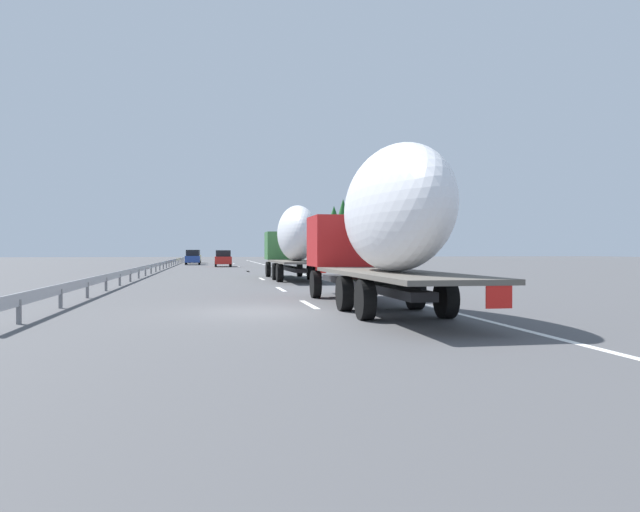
# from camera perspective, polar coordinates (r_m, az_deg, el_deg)

# --- Properties ---
(ground_plane) EXTENTS (260.00, 260.00, 0.00)m
(ground_plane) POSITION_cam_1_polar(r_m,az_deg,el_deg) (57.55, -9.00, -1.31)
(ground_plane) COLOR #4C4C4F
(lane_stripe_0) EXTENTS (3.20, 0.20, 0.01)m
(lane_stripe_0) POSITION_cam_1_polar(r_m,az_deg,el_deg) (19.85, -1.05, -4.65)
(lane_stripe_0) COLOR white
(lane_stripe_0) RESTS_ON ground_plane
(lane_stripe_1) EXTENTS (3.20, 0.20, 0.01)m
(lane_stripe_1) POSITION_cam_1_polar(r_m,az_deg,el_deg) (27.80, -3.75, -3.18)
(lane_stripe_1) COLOR white
(lane_stripe_1) RESTS_ON ground_plane
(lane_stripe_2) EXTENTS (3.20, 0.20, 0.01)m
(lane_stripe_2) POSITION_cam_1_polar(r_m,az_deg,el_deg) (38.28, -5.58, -2.19)
(lane_stripe_2) COLOR white
(lane_stripe_2) RESTS_ON ground_plane
(lane_stripe_3) EXTENTS (3.20, 0.20, 0.01)m
(lane_stripe_3) POSITION_cam_1_polar(r_m,az_deg,el_deg) (52.47, -6.89, -1.47)
(lane_stripe_3) COLOR white
(lane_stripe_3) RESTS_ON ground_plane
(lane_stripe_4) EXTENTS (3.20, 0.20, 0.01)m
(lane_stripe_4) POSITION_cam_1_polar(r_m,az_deg,el_deg) (52.37, -6.89, -1.47)
(lane_stripe_4) COLOR white
(lane_stripe_4) RESTS_ON ground_plane
(lane_stripe_5) EXTENTS (3.20, 0.20, 0.01)m
(lane_stripe_5) POSITION_cam_1_polar(r_m,az_deg,el_deg) (69.35, -7.75, -1.00)
(lane_stripe_5) COLOR white
(lane_stripe_5) RESTS_ON ground_plane
(lane_stripe_6) EXTENTS (3.20, 0.20, 0.01)m
(lane_stripe_6) POSITION_cam_1_polar(r_m,az_deg,el_deg) (85.00, -8.24, -0.73)
(lane_stripe_6) COLOR white
(lane_stripe_6) RESTS_ON ground_plane
(edge_line_right) EXTENTS (110.00, 0.20, 0.01)m
(edge_line_right) POSITION_cam_1_polar(r_m,az_deg,el_deg) (62.91, -4.09, -1.15)
(edge_line_right) COLOR white
(edge_line_right) RESTS_ON ground_plane
(truck_lead) EXTENTS (12.83, 2.55, 4.46)m
(truck_lead) POSITION_cam_1_polar(r_m,az_deg,el_deg) (36.57, -2.53, 1.61)
(truck_lead) COLOR #387038
(truck_lead) RESTS_ON ground_plane
(truck_trailing) EXTENTS (13.73, 2.55, 4.70)m
(truck_trailing) POSITION_cam_1_polar(r_m,az_deg,el_deg) (17.84, 5.93, 3.24)
(truck_trailing) COLOR #B21919
(truck_trailing) RESTS_ON ground_plane
(car_blue_sedan) EXTENTS (4.33, 1.90, 1.93)m
(car_blue_sedan) POSITION_cam_1_polar(r_m,az_deg,el_deg) (79.37, -12.06, -0.13)
(car_blue_sedan) COLOR #28479E
(car_blue_sedan) RESTS_ON ground_plane
(car_red_compact) EXTENTS (4.23, 1.88, 1.88)m
(car_red_compact) POSITION_cam_1_polar(r_m,az_deg,el_deg) (68.95, -9.25, -0.23)
(car_red_compact) COLOR red
(car_red_compact) RESTS_ON ground_plane
(car_yellow_coupe) EXTENTS (4.65, 1.79, 1.97)m
(car_yellow_coupe) POSITION_cam_1_polar(r_m,az_deg,el_deg) (90.68, -11.88, -0.05)
(car_yellow_coupe) COLOR gold
(car_yellow_coupe) RESTS_ON ground_plane
(road_sign) EXTENTS (0.10, 0.90, 3.08)m
(road_sign) POSITION_cam_1_polar(r_m,az_deg,el_deg) (58.33, -2.41, 0.82)
(road_sign) COLOR gray
(road_sign) RESTS_ON ground_plane
(tree_0) EXTENTS (3.76, 3.76, 7.21)m
(tree_0) POSITION_cam_1_polar(r_m,az_deg,el_deg) (71.54, 1.34, 2.65)
(tree_0) COLOR #472D19
(tree_0) RESTS_ON ground_plane
(tree_1) EXTENTS (3.56, 3.56, 5.45)m
(tree_1) POSITION_cam_1_polar(r_m,az_deg,el_deg) (65.17, 2.03, 2.00)
(tree_1) COLOR #472D19
(tree_1) RESTS_ON ground_plane
(tree_2) EXTENTS (3.03, 3.03, 7.33)m
(tree_2) POSITION_cam_1_polar(r_m,az_deg,el_deg) (55.04, 3.53, 3.38)
(tree_2) COLOR #472D19
(tree_2) RESTS_ON ground_plane
(tree_3) EXTENTS (3.64, 3.64, 5.00)m
(tree_3) POSITION_cam_1_polar(r_m,az_deg,el_deg) (101.46, -2.15, 1.25)
(tree_3) COLOR #472D19
(tree_3) RESTS_ON ground_plane
(tree_4) EXTENTS (2.78, 2.78, 6.33)m
(tree_4) POSITION_cam_1_polar(r_m,az_deg,el_deg) (42.59, 5.54, 3.39)
(tree_4) COLOR #472D19
(tree_4) RESTS_ON ground_plane
(tree_5) EXTENTS (3.48, 3.48, 7.44)m
(tree_5) POSITION_cam_1_polar(r_m,az_deg,el_deg) (64.43, 2.22, 2.90)
(tree_5) COLOR #472D19
(tree_5) RESTS_ON ground_plane
(guardrail_median) EXTENTS (94.00, 0.10, 0.76)m
(guardrail_median) POSITION_cam_1_polar(r_m,az_deg,el_deg) (60.69, -14.74, -0.68)
(guardrail_median) COLOR #9EA0A5
(guardrail_median) RESTS_ON ground_plane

